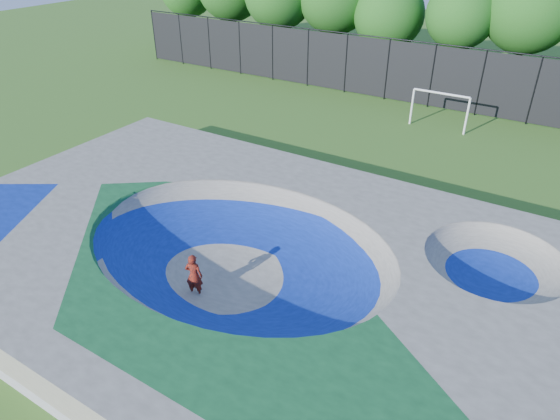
{
  "coord_description": "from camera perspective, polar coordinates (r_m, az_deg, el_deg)",
  "views": [
    {
      "loc": [
        8.43,
        -10.89,
        10.73
      ],
      "look_at": [
        -0.19,
        3.0,
        1.1
      ],
      "focal_mm": 32.0,
      "sensor_mm": 36.0,
      "label": 1
    }
  ],
  "objects": [
    {
      "name": "fence",
      "position": [
        34.1,
        17.0,
        14.56
      ],
      "size": [
        48.09,
        0.09,
        4.04
      ],
      "color": "black",
      "rests_on": "ground"
    },
    {
      "name": "ground",
      "position": [
        17.46,
        -4.72,
        -7.54
      ],
      "size": [
        120.0,
        120.0,
        0.0
      ],
      "primitive_type": "plane",
      "color": "#33601A",
      "rests_on": "ground"
    },
    {
      "name": "skate_deck",
      "position": [
        17.01,
        -4.83,
        -5.55
      ],
      "size": [
        22.0,
        14.0,
        1.5
      ],
      "primitive_type": "cube",
      "color": "gray",
      "rests_on": "ground"
    },
    {
      "name": "soccer_goal",
      "position": [
        30.51,
        17.82,
        11.49
      ],
      "size": [
        3.3,
        0.12,
        2.18
      ],
      "color": "white",
      "rests_on": "ground"
    },
    {
      "name": "skater",
      "position": [
        16.37,
        -9.8,
        -7.39
      ],
      "size": [
        0.67,
        0.54,
        1.59
      ],
      "primitive_type": "imported",
      "rotation": [
        0.0,
        0.0,
        3.46
      ],
      "color": "red",
      "rests_on": "ground"
    },
    {
      "name": "skateboard",
      "position": [
        16.85,
        -9.57,
        -9.46
      ],
      "size": [
        0.81,
        0.38,
        0.05
      ],
      "primitive_type": "cube",
      "rotation": [
        0.0,
        0.0,
        0.22
      ],
      "color": "black",
      "rests_on": "ground"
    },
    {
      "name": "treeline",
      "position": [
        38.57,
        17.89,
        21.06
      ],
      "size": [
        52.52,
        7.43,
        8.6
      ],
      "color": "#3F2C1F",
      "rests_on": "ground"
    }
  ]
}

